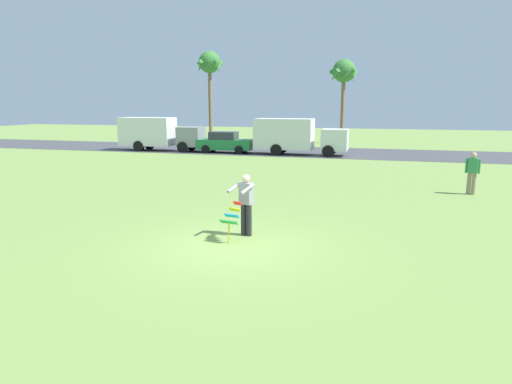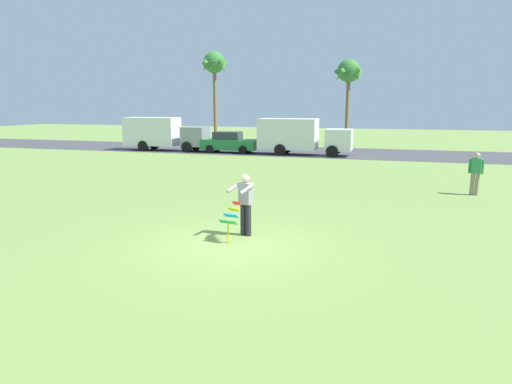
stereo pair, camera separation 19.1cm
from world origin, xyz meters
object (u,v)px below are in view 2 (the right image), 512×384
(kite_held, at_px, (231,217))
(parked_truck_white_box, at_px, (299,136))
(palm_tree_left_near, at_px, (214,66))
(person_kite_flyer, at_px, (245,202))
(person_walker_near, at_px, (476,172))
(palm_tree_right_near, at_px, (349,74))
(parked_truck_grey_van, at_px, (162,133))
(parked_car_green, at_px, (229,143))

(kite_held, distance_m, parked_truck_white_box, 21.15)
(palm_tree_left_near, bearing_deg, person_kite_flyer, -66.79)
(parked_truck_white_box, distance_m, person_walker_near, 15.68)
(parked_truck_white_box, bearing_deg, person_walker_near, -51.91)
(person_kite_flyer, relative_size, palm_tree_right_near, 0.22)
(kite_held, distance_m, palm_tree_right_near, 32.23)
(palm_tree_left_near, height_order, person_walker_near, palm_tree_left_near)
(parked_truck_grey_van, bearing_deg, person_kite_flyer, -56.24)
(parked_truck_grey_van, xyz_separation_m, parked_car_green, (5.71, -0.00, -0.64))
(parked_car_green, bearing_deg, palm_tree_left_near, 117.12)
(parked_truck_white_box, xyz_separation_m, palm_tree_left_near, (-10.47, 9.89, 5.89))
(kite_held, xyz_separation_m, person_walker_near, (7.36, 8.67, 0.25))
(parked_truck_white_box, bearing_deg, kite_held, -83.72)
(person_kite_flyer, distance_m, parked_truck_grey_van, 24.53)
(parked_car_green, relative_size, parked_truck_white_box, 0.63)
(parked_car_green, distance_m, palm_tree_right_near, 14.39)
(parked_car_green, height_order, parked_truck_white_box, parked_truck_white_box)
(parked_truck_grey_van, height_order, palm_tree_left_near, palm_tree_left_near)
(palm_tree_left_near, relative_size, person_walker_near, 5.05)
(palm_tree_left_near, bearing_deg, parked_truck_white_box, -43.36)
(parked_truck_grey_van, distance_m, palm_tree_left_near, 11.53)
(parked_car_green, xyz_separation_m, palm_tree_left_near, (-5.07, 9.89, 6.53))
(kite_held, relative_size, palm_tree_right_near, 0.14)
(person_kite_flyer, height_order, kite_held, person_kite_flyer)
(parked_car_green, distance_m, palm_tree_left_near, 12.89)
(parked_truck_white_box, relative_size, palm_tree_left_near, 0.77)
(kite_held, xyz_separation_m, parked_truck_white_box, (-2.31, 21.01, 0.73))
(palm_tree_right_near, bearing_deg, palm_tree_left_near, -176.33)
(person_kite_flyer, xyz_separation_m, person_walker_near, (7.16, 8.05, -0.02))
(kite_held, bearing_deg, parked_car_green, 110.18)
(palm_tree_left_near, bearing_deg, person_walker_near, -47.82)
(parked_truck_white_box, bearing_deg, palm_tree_right_near, 77.33)
(palm_tree_left_near, distance_m, person_walker_near, 30.67)
(parked_truck_grey_van, bearing_deg, kite_held, -57.42)
(parked_truck_grey_van, bearing_deg, person_walker_near, -30.69)
(palm_tree_right_near, bearing_deg, parked_car_green, -126.11)
(parked_truck_white_box, height_order, palm_tree_left_near, palm_tree_left_near)
(kite_held, bearing_deg, palm_tree_right_near, 89.83)
(parked_truck_white_box, bearing_deg, parked_car_green, -179.99)
(parked_truck_grey_van, bearing_deg, palm_tree_left_near, 86.28)
(kite_held, relative_size, person_walker_near, 0.60)
(parked_car_green, height_order, person_walker_near, person_walker_near)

